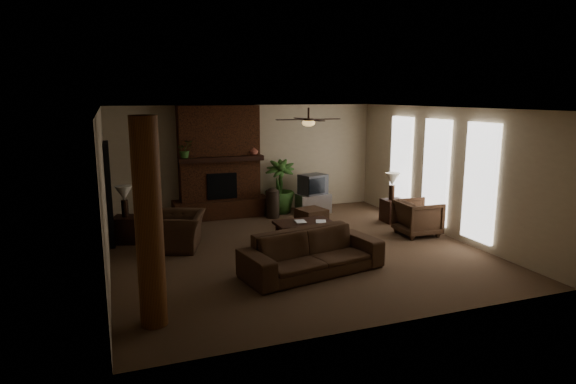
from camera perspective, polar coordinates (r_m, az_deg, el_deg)
name	(u,v)px	position (r m, az deg, el deg)	size (l,w,h in m)	color
room_shell	(295,181)	(9.53, 0.83, 1.33)	(7.00, 7.00, 7.00)	brown
fireplace	(220,171)	(12.40, -7.99, 2.39)	(2.40, 0.70, 2.80)	#522915
windows	(436,172)	(11.38, 16.91, 2.22)	(0.08, 3.65, 2.35)	white
log_column	(149,224)	(6.59, -15.95, -3.62)	(0.36, 0.36, 2.80)	brown
doorway	(109,193)	(10.75, -20.19, -0.12)	(0.10, 1.00, 2.10)	black
ceiling_fan	(309,121)	(9.83, 2.42, 8.25)	(1.35, 1.35, 0.37)	black
sofa	(312,246)	(8.48, 2.85, -6.30)	(2.48, 0.73, 0.97)	#402A1B
armchair_left	(179,225)	(10.05, -12.65, -3.78)	(1.11, 0.72, 0.97)	#402A1B
armchair_right	(418,216)	(11.12, 14.96, -2.73)	(0.83, 0.78, 0.86)	#402A1B
coffee_table	(304,224)	(10.28, 1.86, -3.80)	(1.20, 0.70, 0.43)	black
ottoman	(311,217)	(11.60, 2.76, -2.94)	(0.60, 0.60, 0.40)	#402A1B
tv_stand	(313,203)	(12.85, 2.97, -1.31)	(0.85, 0.50, 0.50)	silver
tv	(313,184)	(12.73, 2.94, 0.91)	(0.77, 0.69, 0.52)	#3A3B3D
floor_vase	(273,201)	(12.27, -1.81, -1.04)	(0.34, 0.34, 0.77)	black
floor_plant	(280,198)	(12.81, -0.99, -0.70)	(0.78, 1.39, 0.78)	#335A24
side_table_left	(126,229)	(10.81, -18.38, -4.16)	(0.50, 0.50, 0.55)	black
lamp_left	(124,195)	(10.67, -18.62, -0.37)	(0.45, 0.45, 0.65)	black
side_table_right	(393,211)	(12.18, 12.21, -2.14)	(0.50, 0.50, 0.55)	black
lamp_right	(392,181)	(12.07, 12.08, 1.26)	(0.40, 0.40, 0.65)	black
mantel_plant	(185,151)	(11.97, -11.97, 4.68)	(0.38, 0.42, 0.33)	#335A24
mantel_vase	(254,151)	(12.34, -4.04, 4.84)	(0.22, 0.23, 0.22)	brown
book_a	(295,216)	(10.16, 0.87, -2.81)	(0.22, 0.03, 0.29)	#999999
book_b	(316,215)	(10.21, 3.28, -2.75)	(0.21, 0.02, 0.29)	#999999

